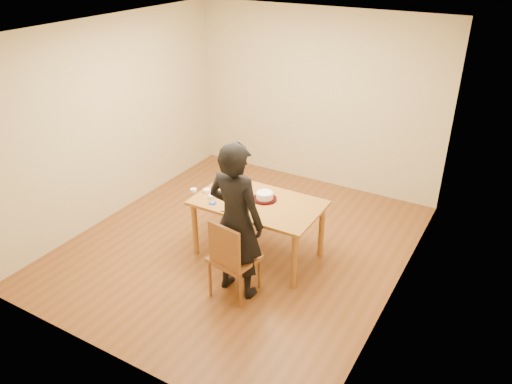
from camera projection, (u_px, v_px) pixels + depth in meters
The scene contains 16 objects.
room_shell at pixel (253, 139), 6.13m from camera, with size 4.00×4.50×2.70m.
dining_table at pixel (258, 203), 5.96m from camera, with size 1.52×0.90×0.04m, color brown.
dining_chair at pixel (235, 258), 5.43m from camera, with size 0.46×0.46×0.04m, color brown.
cake_plate at pixel (265, 199), 5.99m from camera, with size 0.29×0.29×0.02m, color red.
cake at pixel (265, 196), 5.97m from camera, with size 0.21×0.21×0.07m, color white.
frosting_dome at pixel (265, 192), 5.95m from camera, with size 0.20×0.20×0.03m, color white.
frosting_tub at pixel (231, 205), 5.80m from camera, with size 0.09×0.09×0.08m, color white.
frosting_lid at pixel (212, 203), 5.91m from camera, with size 0.09×0.09×0.01m, color #1B2AB4.
frosting_dollop at pixel (212, 202), 5.90m from camera, with size 0.04×0.04×0.02m, color white.
ramekin_green at pixel (212, 197), 6.02m from camera, with size 0.09×0.09×0.04m, color white.
ramekin_yellow at pixel (207, 191), 6.15m from camera, with size 0.09×0.09×0.04m, color white.
ramekin_multi at pixel (193, 190), 6.18m from camera, with size 0.08×0.08×0.04m, color white.
candy_box_pink at pixel (230, 184), 6.35m from camera, with size 0.14×0.07×0.02m, color #DD349A.
candy_box_green at pixel (230, 182), 6.35m from camera, with size 0.13×0.06×0.02m, color green.
spatula at pixel (226, 212), 5.72m from camera, with size 0.14×0.01×0.01m, color black.
person at pixel (236, 221), 5.26m from camera, with size 0.66×0.43×1.80m, color black.
Camera 1 is at (2.91, -4.61, 3.59)m, focal length 35.00 mm.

